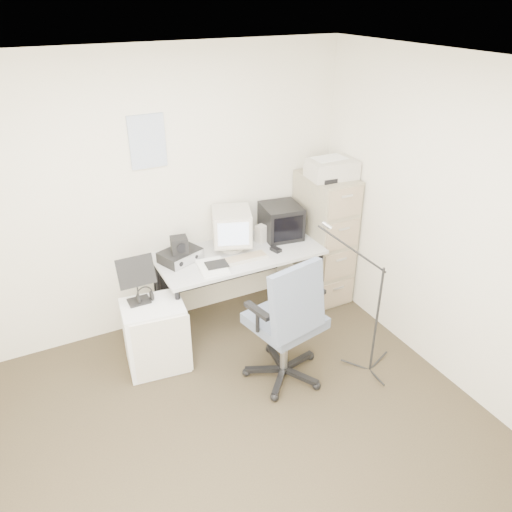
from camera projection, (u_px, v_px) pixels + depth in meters
name	position (u px, v px, depth m)	size (l,w,h in m)	color
floor	(248.00, 449.00, 3.51)	(3.60, 3.60, 0.01)	#372E1F
ceiling	(244.00, 75.00, 2.32)	(3.60, 3.60, 0.01)	white
wall_back	(155.00, 198.00, 4.33)	(3.60, 0.02, 2.50)	beige
wall_right	(468.00, 238.00, 3.63)	(0.02, 3.60, 2.50)	beige
wall_calendar	(147.00, 142.00, 4.07)	(0.30, 0.02, 0.44)	white
filing_cabinet	(323.00, 238.00, 4.99)	(0.40, 0.60, 1.30)	tan
printer	(332.00, 169.00, 4.60)	(0.44, 0.30, 0.17)	beige
desk	(240.00, 286.00, 4.72)	(1.50, 0.70, 0.73)	silver
crt_monitor	(232.00, 230.00, 4.53)	(0.34, 0.36, 0.38)	beige
crt_tv	(281.00, 221.00, 4.77)	(0.35, 0.37, 0.32)	black
desk_speaker	(261.00, 234.00, 4.70)	(0.09, 0.09, 0.16)	beige
keyboard	(245.00, 258.00, 4.43)	(0.41, 0.15, 0.02)	beige
mouse	(276.00, 250.00, 4.56)	(0.06, 0.10, 0.03)	black
radio_receiver	(180.00, 255.00, 4.39)	(0.34, 0.24, 0.10)	black
radio_speaker	(179.00, 245.00, 4.31)	(0.14, 0.13, 0.14)	black
papers	(212.00, 267.00, 4.29)	(0.23, 0.31, 0.02)	white
pc_tower	(300.00, 280.00, 5.10)	(0.21, 0.47, 0.44)	beige
office_chair	(285.00, 318.00, 3.91)	(0.67, 0.67, 1.15)	slate
side_cart	(156.00, 335.00, 4.15)	(0.49, 0.39, 0.61)	white
music_stand	(136.00, 279.00, 3.95)	(0.29, 0.15, 0.43)	black
headphones	(145.00, 296.00, 4.04)	(0.14, 0.14, 0.03)	black
mic_stand	(379.00, 306.00, 3.93)	(0.02, 0.02, 1.30)	black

